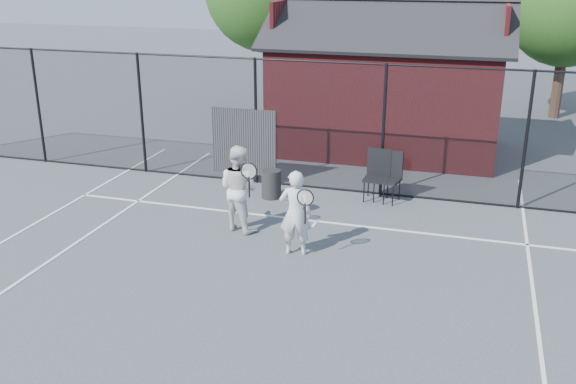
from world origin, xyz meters
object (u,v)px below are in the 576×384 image
(waste_bin, at_px, (271,184))
(chair_right, at_px, (376,177))
(player_front, at_px, (296,213))
(clubhouse, at_px, (387,92))
(player_back, at_px, (239,188))
(chair_left, at_px, (387,178))

(waste_bin, bearing_deg, chair_right, 12.28)
(player_front, bearing_deg, clubhouse, 86.32)
(player_back, xyz_separation_m, waste_bin, (0.04, 1.92, -0.54))
(player_back, bearing_deg, waste_bin, 88.91)
(clubhouse, bearing_deg, player_back, -105.37)
(clubhouse, bearing_deg, chair_right, -84.06)
(player_back, xyz_separation_m, chair_left, (2.57, 2.42, -0.32))
(player_back, height_order, waste_bin, player_back)
(chair_left, distance_m, chair_right, 0.24)
(chair_right, xyz_separation_m, waste_bin, (-2.30, -0.50, -0.23))
(player_front, relative_size, chair_right, 1.43)
(waste_bin, bearing_deg, clubhouse, 69.44)
(player_back, height_order, chair_right, player_back)
(clubhouse, height_order, chair_left, clubhouse)
(player_back, distance_m, chair_right, 3.38)
(chair_right, bearing_deg, player_back, -131.23)
(clubhouse, height_order, player_front, clubhouse)
(clubhouse, xyz_separation_m, chair_left, (0.70, -4.40, -1.06))
(player_front, height_order, chair_left, player_front)
(player_back, distance_m, chair_left, 3.55)
(player_front, bearing_deg, chair_right, 73.55)
(clubhouse, xyz_separation_m, waste_bin, (-1.84, -4.90, -1.28))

